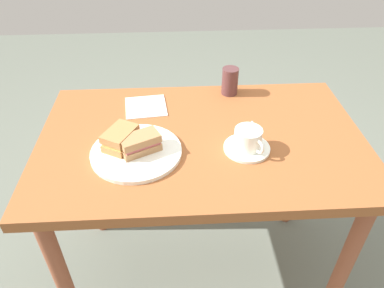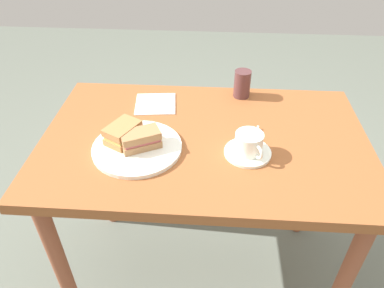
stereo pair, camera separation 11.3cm
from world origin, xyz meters
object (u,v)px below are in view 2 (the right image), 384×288
object	(u,v)px
coffee_cup	(249,143)
napkin	(156,104)
dining_table	(204,161)
sandwich_back	(123,133)
drinking_glass	(242,84)
sandwich_front	(141,139)
sandwich_plate	(137,148)
coffee_saucer	(248,152)
spoon	(254,137)

from	to	relation	value
coffee_cup	napkin	xyz separation A→B (m)	(-0.33, 0.27, -0.04)
dining_table	sandwich_back	bearing A→B (deg)	-168.44
sandwich_back	drinking_glass	xyz separation A→B (m)	(0.39, 0.33, 0.01)
sandwich_front	drinking_glass	distance (m)	0.49
dining_table	sandwich_back	world-z (taller)	sandwich_back
sandwich_plate	drinking_glass	xyz separation A→B (m)	(0.35, 0.36, 0.05)
coffee_saucer	spoon	world-z (taller)	spoon
sandwich_plate	coffee_saucer	bearing A→B (deg)	0.32
dining_table	sandwich_front	distance (m)	0.26
coffee_saucer	napkin	xyz separation A→B (m)	(-0.33, 0.27, -0.00)
sandwich_plate	napkin	world-z (taller)	sandwich_plate
coffee_saucer	napkin	size ratio (longest dim) A/B	0.99
sandwich_front	coffee_saucer	bearing A→B (deg)	0.75
sandwich_front	napkin	size ratio (longest dim) A/B	0.92
drinking_glass	dining_table	bearing A→B (deg)	-115.21
sandwich_front	coffee_saucer	distance (m)	0.34
dining_table	drinking_glass	world-z (taller)	drinking_glass
spoon	napkin	xyz separation A→B (m)	(-0.36, 0.20, -0.01)
drinking_glass	sandwich_back	bearing A→B (deg)	-139.62
napkin	sandwich_plate	bearing A→B (deg)	-93.74
sandwich_plate	sandwich_front	world-z (taller)	sandwich_front
coffee_cup	sandwich_plate	bearing A→B (deg)	-179.93
dining_table	spoon	xyz separation A→B (m)	(0.16, -0.00, 0.12)
dining_table	coffee_cup	size ratio (longest dim) A/B	9.93
napkin	spoon	bearing A→B (deg)	-28.90
sandwich_plate	napkin	size ratio (longest dim) A/B	1.91
dining_table	coffee_saucer	size ratio (longest dim) A/B	7.36
napkin	drinking_glass	xyz separation A→B (m)	(0.33, 0.09, 0.05)
coffee_saucer	coffee_cup	world-z (taller)	coffee_cup
sandwich_plate	napkin	xyz separation A→B (m)	(0.02, 0.27, -0.01)
sandwich_front	sandwich_back	size ratio (longest dim) A/B	1.02
sandwich_plate	sandwich_front	distance (m)	0.04
dining_table	sandwich_front	size ratio (longest dim) A/B	7.91
drinking_glass	coffee_saucer	bearing A→B (deg)	-88.93
sandwich_front	napkin	xyz separation A→B (m)	(0.00, 0.28, -0.04)
coffee_saucer	sandwich_back	bearing A→B (deg)	176.55
sandwich_plate	sandwich_back	distance (m)	0.07
coffee_cup	spoon	bearing A→B (deg)	73.58
spoon	napkin	distance (m)	0.41
coffee_saucer	sandwich_plate	bearing A→B (deg)	-179.68
spoon	drinking_glass	size ratio (longest dim) A/B	0.91
dining_table	coffee_cup	distance (m)	0.22
sandwich_front	coffee_cup	xyz separation A→B (m)	(0.34, 0.00, 0.00)
dining_table	drinking_glass	distance (m)	0.35
coffee_cup	dining_table	bearing A→B (deg)	150.55
sandwich_front	coffee_saucer	size ratio (longest dim) A/B	0.93
sandwich_back	coffee_cup	world-z (taller)	coffee_cup
sandwich_back	coffee_cup	size ratio (longest dim) A/B	1.23
sandwich_plate	drinking_glass	world-z (taller)	drinking_glass
sandwich_back	drinking_glass	distance (m)	0.52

